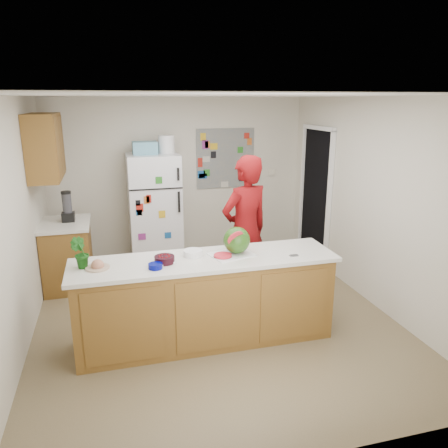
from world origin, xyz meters
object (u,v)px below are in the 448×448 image
object	(u,v)px
person	(245,231)
watermelon	(237,240)
cherry_bowl	(165,259)
refrigerator	(155,211)

from	to	relation	value
person	watermelon	size ratio (longest dim) A/B	6.70
watermelon	cherry_bowl	xyz separation A→B (m)	(-0.75, -0.07, -0.11)
person	cherry_bowl	xyz separation A→B (m)	(-1.09, -0.81, 0.03)
person	refrigerator	bearing A→B (deg)	-80.90
person	watermelon	bearing A→B (deg)	45.00
person	watermelon	xyz separation A→B (m)	(-0.33, -0.75, 0.15)
refrigerator	cherry_bowl	world-z (taller)	refrigerator
person	cherry_bowl	size ratio (longest dim) A/B	9.36
refrigerator	person	size ratio (longest dim) A/B	0.92
person	cherry_bowl	distance (m)	1.36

